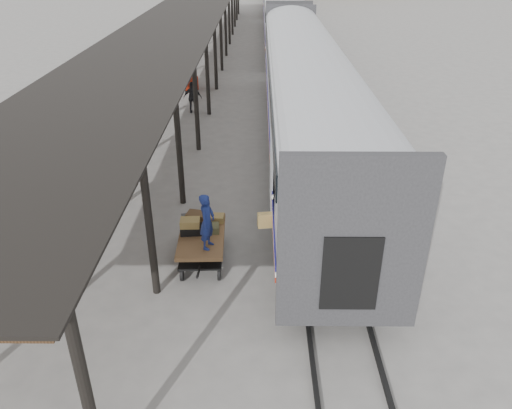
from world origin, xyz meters
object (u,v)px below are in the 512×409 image
object	(u,v)px
luggage_tug	(189,80)
porter	(207,222)
pedestrian	(193,98)
baggage_cart	(202,240)

from	to	relation	value
luggage_tug	porter	bearing A→B (deg)	-101.88
porter	pedestrian	xyz separation A→B (m)	(-2.16, 14.40, -0.82)
porter	pedestrian	size ratio (longest dim) A/B	0.95
baggage_cart	pedestrian	distance (m)	13.88
luggage_tug	porter	distance (m)	19.49
baggage_cart	porter	xyz separation A→B (m)	(0.25, -0.65, 0.99)
luggage_tug	porter	world-z (taller)	porter
luggage_tug	porter	size ratio (longest dim) A/B	0.99
baggage_cart	luggage_tug	xyz separation A→B (m)	(-2.73, 18.58, -0.11)
baggage_cart	porter	size ratio (longest dim) A/B	1.57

